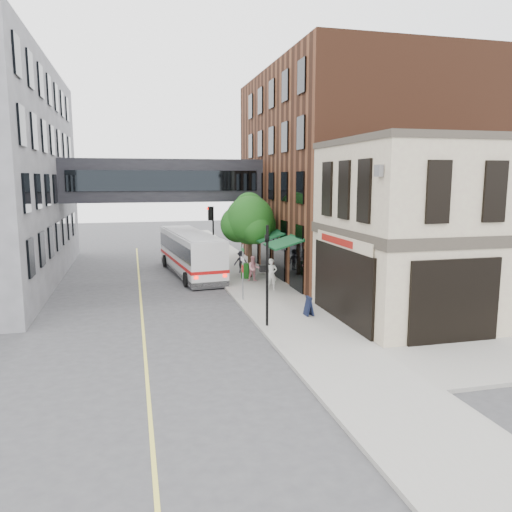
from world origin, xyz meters
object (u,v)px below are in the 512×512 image
sandwich_board (309,306)px  pedestrian_a (271,274)px  bus (190,251)px  pedestrian_b (254,269)px  newspaper_box (245,271)px  pedestrian_c (241,262)px

sandwich_board → pedestrian_a: bearing=89.0°
bus → pedestrian_a: 7.81m
pedestrian_a → bus: bearing=137.7°
pedestrian_b → sandwich_board: (0.67, -8.44, -0.35)m
pedestrian_b → newspaper_box: pedestrian_b is taller
pedestrian_a → pedestrian_b: (-0.43, 2.66, -0.11)m
pedestrian_a → pedestrian_b: 2.70m
sandwich_board → bus: bearing=105.3°
bus → pedestrian_c: bearing=-15.6°
pedestrian_a → pedestrian_b: size_ratio=1.14×
pedestrian_c → bus: bearing=-171.7°
newspaper_box → sandwich_board: size_ratio=1.07×
pedestrian_b → sandwich_board: size_ratio=1.77×
pedestrian_b → sandwich_board: pedestrian_b is taller
pedestrian_b → newspaper_box: 1.19m
pedestrian_b → sandwich_board: bearing=-82.0°
bus → pedestrian_c: 3.60m
newspaper_box → sandwich_board: newspaper_box is taller
sandwich_board → pedestrian_c: bearing=90.7°
pedestrian_b → pedestrian_c: 3.09m
newspaper_box → bus: bearing=157.6°
bus → sandwich_board: size_ratio=11.88×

